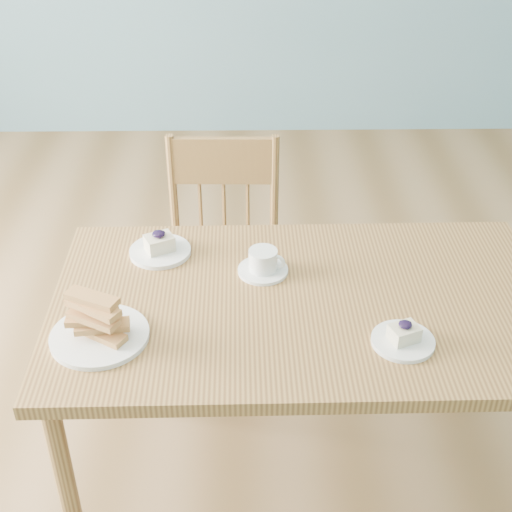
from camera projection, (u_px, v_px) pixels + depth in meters
room at (134, 25)px, 1.63m from camera, size 5.01×5.01×2.71m
dining_table at (302, 320)px, 1.88m from camera, size 1.31×0.76×0.70m
dining_chair at (223, 261)px, 2.46m from camera, size 0.40×0.38×0.85m
cheesecake_plate_near at (403, 338)px, 1.69m from camera, size 0.15×0.15×0.06m
cheesecake_plate_far at (160, 248)px, 2.01m from camera, size 0.17×0.17×0.07m
coffee_cup at (263, 263)px, 1.93m from camera, size 0.14×0.14×0.07m
biscotti_plate at (98, 324)px, 1.69m from camera, size 0.24×0.24×0.13m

